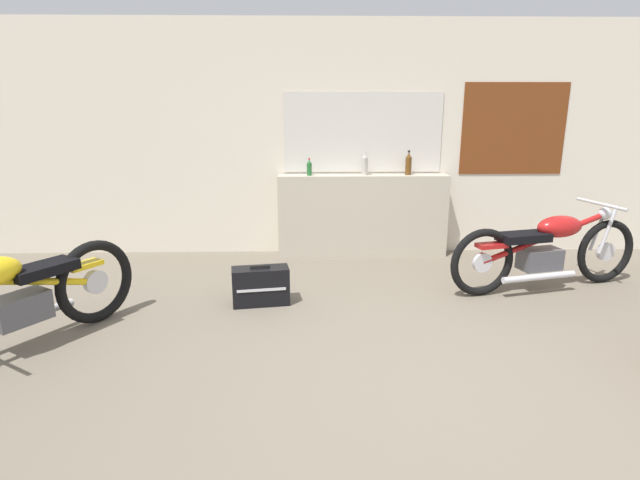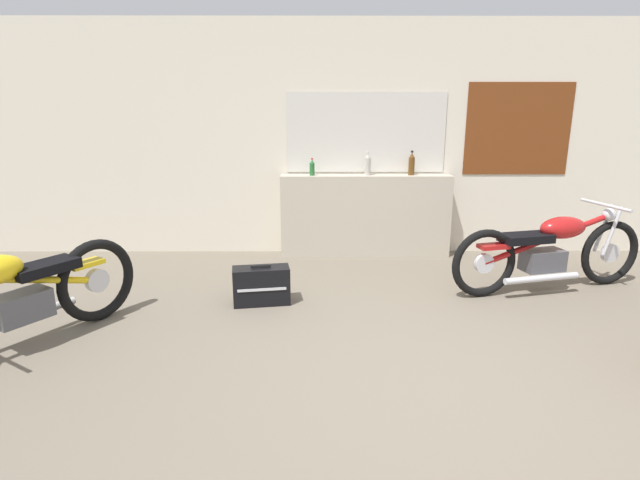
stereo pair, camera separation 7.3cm
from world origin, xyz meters
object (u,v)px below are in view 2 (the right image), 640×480
bottle_leftmost (312,168)px  hard_case_black (261,285)px  bottle_left_center (368,165)px  bottle_center (412,164)px  motorcycle_yellow (10,298)px  motorcycle_red (550,250)px

bottle_leftmost → hard_case_black: bottle_leftmost is taller
bottle_leftmost → hard_case_black: (-0.46, -1.57, -0.91)m
bottle_left_center → bottle_center: 0.53m
bottle_center → motorcycle_yellow: bottle_center is taller
bottle_center → motorcycle_red: bearing=-46.9°
bottle_left_center → motorcycle_yellow: bottle_left_center is taller
bottle_left_center → bottle_center: bearing=1.2°
hard_case_black → bottle_center: bearing=44.0°
hard_case_black → bottle_left_center: bearing=54.6°
bottle_leftmost → bottle_center: size_ratio=0.70×
bottle_leftmost → motorcycle_yellow: bottle_leftmost is taller
bottle_center → motorcycle_red: 1.87m
hard_case_black → bottle_leftmost: bearing=73.6°
hard_case_black → motorcycle_yellow: bearing=-151.4°
bottle_left_center → hard_case_black: bottle_left_center is taller
motorcycle_red → hard_case_black: motorcycle_red is taller
motorcycle_red → hard_case_black: 2.87m
motorcycle_red → bottle_leftmost: bearing=152.6°
motorcycle_red → hard_case_black: size_ratio=3.77×
bottle_center → motorcycle_red: size_ratio=0.14×
bottle_leftmost → bottle_center: 1.19m
motorcycle_red → motorcycle_yellow: bearing=-164.3°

